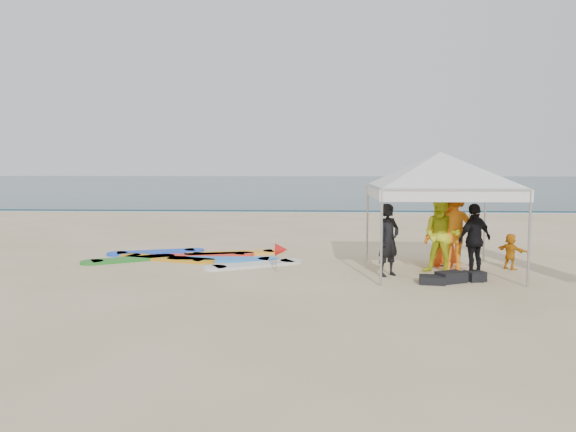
% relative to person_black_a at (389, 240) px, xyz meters
% --- Properties ---
extents(ground, '(120.00, 120.00, 0.00)m').
position_rel_person_black_a_xyz_m(ground, '(-2.75, -1.68, -0.78)').
color(ground, beige).
rests_on(ground, ground).
extents(ocean, '(160.00, 84.00, 0.08)m').
position_rel_person_black_a_xyz_m(ocean, '(-2.75, 58.32, -0.74)').
color(ocean, '#0C2633').
rests_on(ocean, ground).
extents(shoreline_foam, '(160.00, 1.20, 0.01)m').
position_rel_person_black_a_xyz_m(shoreline_foam, '(-2.75, 16.52, -0.78)').
color(shoreline_foam, silver).
rests_on(shoreline_foam, ground).
extents(person_black_a, '(0.68, 0.65, 1.56)m').
position_rel_person_black_a_xyz_m(person_black_a, '(0.00, 0.00, 0.00)').
color(person_black_a, black).
rests_on(person_black_a, ground).
extents(person_yellow, '(1.02, 0.93, 1.69)m').
position_rel_person_black_a_xyz_m(person_yellow, '(1.20, 0.33, 0.07)').
color(person_yellow, yellow).
rests_on(person_yellow, ground).
extents(person_orange_a, '(1.31, 0.83, 1.94)m').
position_rel_person_black_a_xyz_m(person_orange_a, '(1.51, 0.58, 0.19)').
color(person_orange_a, orange).
rests_on(person_orange_a, ground).
extents(person_black_b, '(0.98, 0.81, 1.56)m').
position_rel_person_black_a_xyz_m(person_black_b, '(1.86, 0.14, 0.00)').
color(person_black_b, black).
rests_on(person_black_b, ground).
extents(person_orange_b, '(0.82, 0.54, 1.65)m').
position_rel_person_black_a_xyz_m(person_orange_b, '(1.45, 1.22, 0.05)').
color(person_orange_b, '#E34A14').
rests_on(person_orange_b, ground).
extents(person_seated, '(0.63, 0.77, 0.83)m').
position_rel_person_black_a_xyz_m(person_seated, '(2.88, 0.87, -0.37)').
color(person_seated, orange).
rests_on(person_seated, ground).
extents(canopy_tent, '(4.03, 4.03, 3.04)m').
position_rel_person_black_a_xyz_m(canopy_tent, '(1.15, 0.41, 1.87)').
color(canopy_tent, '#A5A5A8').
rests_on(canopy_tent, ground).
extents(marker_pennant, '(0.28, 0.28, 0.64)m').
position_rel_person_black_a_xyz_m(marker_pennant, '(-2.32, 0.36, -0.28)').
color(marker_pennant, '#A5A5A8').
rests_on(marker_pennant, ground).
extents(gear_pile, '(1.44, 0.75, 0.22)m').
position_rel_person_black_a_xyz_m(gear_pile, '(1.26, -0.62, -0.68)').
color(gear_pile, black).
rests_on(gear_pile, ground).
extents(surfboard_spread, '(5.07, 3.08, 0.07)m').
position_rel_person_black_a_xyz_m(surfboard_spread, '(-4.60, 1.99, -0.74)').
color(surfboard_spread, '#2B82E9').
rests_on(surfboard_spread, ground).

